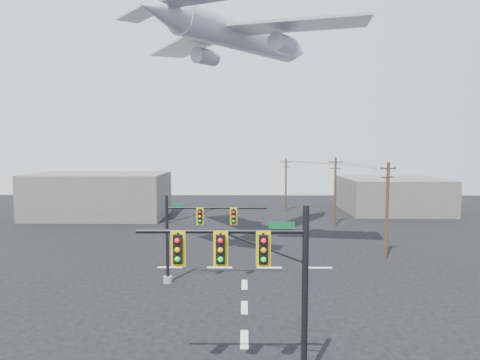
{
  "coord_description": "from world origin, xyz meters",
  "views": [
    {
      "loc": [
        0.02,
        -19.44,
        9.7
      ],
      "look_at": [
        -0.28,
        5.0,
        7.65
      ],
      "focal_mm": 30.0,
      "sensor_mm": 36.0,
      "label": 1
    }
  ],
  "objects_px": {
    "signal_mast_far": "(189,235)",
    "utility_pole_c": "(286,184)",
    "utility_pole_b": "(335,190)",
    "airliner": "(244,37)",
    "utility_pole_a": "(387,209)",
    "signal_mast_near": "(263,285)"
  },
  "relations": [
    {
      "from": "signal_mast_far",
      "to": "utility_pole_c",
      "type": "xyz_separation_m",
      "value": [
        10.06,
        31.96,
        0.69
      ]
    },
    {
      "from": "signal_mast_far",
      "to": "utility_pole_c",
      "type": "distance_m",
      "value": 33.51
    },
    {
      "from": "utility_pole_c",
      "to": "airliner",
      "type": "height_order",
      "value": "airliner"
    },
    {
      "from": "utility_pole_a",
      "to": "utility_pole_c",
      "type": "height_order",
      "value": "utility_pole_a"
    },
    {
      "from": "utility_pole_b",
      "to": "utility_pole_c",
      "type": "relative_size",
      "value": 1.06
    },
    {
      "from": "signal_mast_near",
      "to": "utility_pole_a",
      "type": "relative_size",
      "value": 0.88
    },
    {
      "from": "utility_pole_b",
      "to": "signal_mast_far",
      "type": "bearing_deg",
      "value": -113.41
    },
    {
      "from": "utility_pole_a",
      "to": "airliner",
      "type": "xyz_separation_m",
      "value": [
        -12.35,
        3.63,
        15.39
      ]
    },
    {
      "from": "signal_mast_near",
      "to": "airliner",
      "type": "relative_size",
      "value": 0.33
    },
    {
      "from": "utility_pole_a",
      "to": "utility_pole_b",
      "type": "xyz_separation_m",
      "value": [
        -1.16,
        14.72,
        -0.0
      ]
    },
    {
      "from": "utility_pole_a",
      "to": "utility_pole_b",
      "type": "relative_size",
      "value": 1.0
    },
    {
      "from": "utility_pole_b",
      "to": "utility_pole_c",
      "type": "distance_m",
      "value": 11.88
    },
    {
      "from": "signal_mast_far",
      "to": "utility_pole_c",
      "type": "height_order",
      "value": "utility_pole_c"
    },
    {
      "from": "signal_mast_far",
      "to": "signal_mast_near",
      "type": "bearing_deg",
      "value": -69.3
    },
    {
      "from": "signal_mast_near",
      "to": "signal_mast_far",
      "type": "xyz_separation_m",
      "value": [
        -4.62,
        12.24,
        -0.74
      ]
    },
    {
      "from": "airliner",
      "to": "utility_pole_a",
      "type": "bearing_deg",
      "value": -72.39
    },
    {
      "from": "signal_mast_near",
      "to": "signal_mast_far",
      "type": "relative_size",
      "value": 1.0
    },
    {
      "from": "signal_mast_far",
      "to": "utility_pole_b",
      "type": "distance_m",
      "value": 25.94
    },
    {
      "from": "utility_pole_a",
      "to": "utility_pole_b",
      "type": "bearing_deg",
      "value": 69.71
    },
    {
      "from": "utility_pole_b",
      "to": "utility_pole_c",
      "type": "height_order",
      "value": "utility_pole_b"
    },
    {
      "from": "signal_mast_near",
      "to": "utility_pole_b",
      "type": "relative_size",
      "value": 0.88
    },
    {
      "from": "signal_mast_near",
      "to": "airliner",
      "type": "height_order",
      "value": "airliner"
    }
  ]
}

